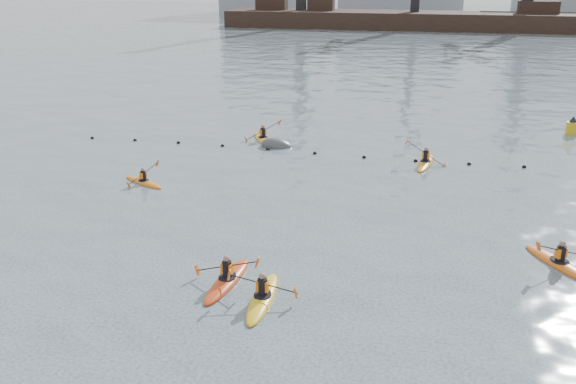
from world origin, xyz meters
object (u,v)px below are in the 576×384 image
Objects in this scene: kayaker_2 at (144,181)px; kayaker_3 at (425,162)px; nav_buoy at (572,128)px; kayaker_0 at (227,279)px; kayaker_4 at (559,263)px; mooring_buoy at (277,146)px; kayaker_5 at (263,138)px; kayaker_1 at (263,297)px.

kayaker_3 is (14.22, 6.81, 0.02)m from kayaker_2.
kayaker_2 is 15.76m from kayaker_3.
kayaker_0 is at bearing -122.23° from nav_buoy.
kayaker_4 reaches higher than mooring_buoy.
kayaker_5 is (-15.73, 14.79, 0.00)m from kayaker_4.
nav_buoy is (18.62, 7.62, 0.43)m from mooring_buoy.
kayaker_1 is 1.04× the size of kayaker_5.
kayaker_2 is at bearing -48.32° from kayaker_4.
kayaker_2 is at bearing 129.92° from kayaker_1.
kayaker_0 is 1.10× the size of kayaker_4.
kayaker_5 is at bearing -162.38° from nav_buoy.
kayaker_3 is 2.55× the size of nav_buoy.
kayaker_5 reaches higher than nav_buoy.
kayaker_3 reaches higher than kayaker_1.
kayaker_2 is 28.60m from nav_buoy.
kayaker_2 is 2.02× the size of nav_buoy.
kayaker_1 is at bearing -77.08° from mooring_buoy.
kayaker_0 is 29.86m from nav_buoy.
kayaker_3 is 1.76× the size of mooring_buoy.
mooring_buoy is at bearing -76.85° from kayaker_4.
mooring_buoy is (-4.26, 18.55, -0.11)m from kayaker_1.
kayaker_3 is 9.32m from mooring_buoy.
kayaker_1 is at bearing -26.02° from kayaker_0.
kayaker_5 is 20.91m from nav_buoy.
kayaker_5 is at bearing 102.98° from kayaker_1.
mooring_buoy is (-9.18, 1.62, -0.11)m from kayaker_3.
nav_buoy is (23.66, 16.06, 0.34)m from kayaker_2.
kayaker_4 is (19.46, -5.05, 0.02)m from kayaker_2.
kayaker_5 is 2.42× the size of nav_buoy.
kayaker_0 is 1.81m from kayaker_1.
kayaker_5 is at bearing 106.37° from kayaker_0.
kayaker_3 is at bearing -46.82° from kayaker_5.
kayaker_3 is (4.92, 16.93, 0.00)m from kayaker_1.
nav_buoy reaches higher than kayaker_1.
kayaker_0 is at bearing -112.04° from kayaker_2.
kayaker_5 is (-5.56, 19.85, 0.00)m from kayaker_1.
nav_buoy is at bearing -13.63° from kayaker_5.
kayaker_0 is 1.28× the size of kayaker_2.
kayaker_5 is (-4.00, 18.93, -0.00)m from kayaker_0.
kayaker_0 reaches higher than mooring_buoy.
kayaker_5 reaches higher than kayaker_1.
kayaker_3 is 12.98m from kayaker_4.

